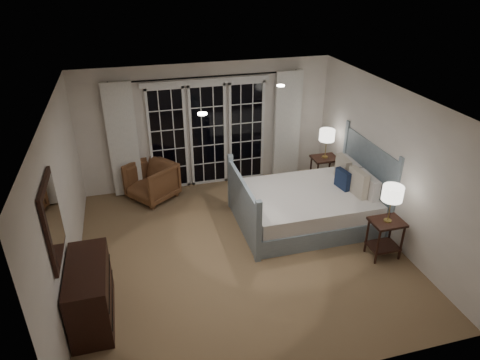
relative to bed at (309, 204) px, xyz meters
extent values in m
plane|color=#835F46|center=(-1.41, -0.53, -0.34)|extent=(5.00, 5.00, 0.00)
plane|color=white|center=(-1.41, -0.53, 2.16)|extent=(5.00, 5.00, 0.00)
cube|color=white|center=(-3.91, -0.53, 0.91)|extent=(0.02, 5.00, 2.50)
cube|color=white|center=(1.09, -0.53, 0.91)|extent=(0.02, 5.00, 2.50)
cube|color=white|center=(-1.41, 1.97, 0.91)|extent=(5.00, 0.02, 2.50)
cube|color=white|center=(-1.41, -3.03, 0.91)|extent=(5.00, 0.02, 2.50)
cube|color=black|center=(-2.21, 1.94, 0.71)|extent=(0.66, 0.02, 2.02)
cube|color=black|center=(-1.41, 1.94, 0.71)|extent=(0.66, 0.02, 2.02)
cube|color=black|center=(-0.61, 1.94, 0.71)|extent=(0.66, 0.02, 2.02)
cube|color=white|center=(-1.41, 1.92, 1.81)|extent=(2.50, 0.04, 0.10)
cylinder|color=black|center=(-1.41, 1.87, 1.91)|extent=(3.50, 0.03, 0.03)
cube|color=white|center=(-3.06, 1.85, 0.81)|extent=(0.55, 0.10, 2.25)
cube|color=white|center=(0.24, 1.85, 0.81)|extent=(0.55, 0.10, 2.25)
cylinder|color=white|center=(-0.61, 0.07, 2.15)|extent=(0.12, 0.12, 0.01)
cylinder|color=white|center=(-2.01, -0.93, 2.15)|extent=(0.12, 0.12, 0.01)
cube|color=#83939F|center=(-0.06, 0.00, -0.18)|extent=(2.20, 1.72, 0.32)
cube|color=silver|center=(-0.06, 0.00, 0.11)|extent=(2.14, 1.66, 0.27)
cube|color=#83939F|center=(1.10, 0.00, 0.35)|extent=(0.06, 1.72, 1.39)
cube|color=#83939F|center=(-1.22, 0.00, 0.14)|extent=(0.06, 1.72, 0.97)
cube|color=silver|center=(0.90, -0.32, 0.43)|extent=(0.14, 0.60, 0.36)
cube|color=silver|center=(0.90, 0.32, 0.43)|extent=(0.14, 0.60, 0.36)
cube|color=beige|center=(0.74, -0.28, 0.47)|extent=(0.16, 0.46, 0.45)
cube|color=beige|center=(0.74, 0.28, 0.47)|extent=(0.16, 0.46, 0.45)
cube|color=#16223E|center=(0.60, 0.00, 0.42)|extent=(0.15, 0.35, 0.34)
cube|color=black|center=(0.73, -1.25, 0.28)|extent=(0.50, 0.40, 0.04)
cube|color=black|center=(0.73, -1.25, -0.17)|extent=(0.46, 0.36, 0.03)
cylinder|color=black|center=(0.52, -1.41, -0.04)|extent=(0.04, 0.04, 0.61)
cylinder|color=black|center=(0.93, -1.41, -0.04)|extent=(0.04, 0.04, 0.61)
cylinder|color=black|center=(0.52, -1.09, -0.04)|extent=(0.04, 0.04, 0.61)
cylinder|color=black|center=(0.93, -1.09, -0.04)|extent=(0.04, 0.04, 0.61)
cube|color=black|center=(0.81, 1.15, 0.29)|extent=(0.50, 0.40, 0.04)
cube|color=black|center=(0.81, 1.15, -0.16)|extent=(0.46, 0.36, 0.03)
cylinder|color=black|center=(0.60, 0.99, -0.03)|extent=(0.04, 0.04, 0.62)
cylinder|color=black|center=(1.02, 0.99, -0.03)|extent=(0.04, 0.04, 0.62)
cylinder|color=black|center=(0.60, 1.32, -0.03)|extent=(0.04, 0.04, 0.62)
cylinder|color=black|center=(1.02, 1.32, -0.03)|extent=(0.04, 0.04, 0.62)
cylinder|color=#A98E43|center=(0.73, -1.25, 0.31)|extent=(0.12, 0.12, 0.02)
cylinder|color=#A98E43|center=(0.73, -1.25, 0.50)|extent=(0.02, 0.02, 0.35)
cylinder|color=white|center=(0.73, -1.25, 0.78)|extent=(0.31, 0.31, 0.23)
cylinder|color=#A98E43|center=(0.81, 1.15, 0.32)|extent=(0.12, 0.12, 0.02)
cylinder|color=#A98E43|center=(0.81, 1.15, 0.50)|extent=(0.02, 0.02, 0.35)
cylinder|color=white|center=(0.81, 1.15, 0.79)|extent=(0.31, 0.31, 0.22)
imported|color=brown|center=(-2.62, 1.57, 0.03)|extent=(1.13, 1.12, 0.74)
cube|color=black|center=(-3.64, -1.45, 0.07)|extent=(0.49, 1.18, 0.84)
cube|color=black|center=(-3.39, -1.45, -0.07)|extent=(0.01, 1.16, 0.01)
cube|color=black|center=(-3.39, -1.45, 0.21)|extent=(0.01, 1.16, 0.01)
cube|color=black|center=(-3.88, -1.45, 1.21)|extent=(0.04, 0.85, 1.00)
cube|color=white|center=(-3.86, -1.45, 1.21)|extent=(0.01, 0.73, 0.88)
camera|label=1|loc=(-2.89, -5.97, 3.85)|focal=32.00mm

